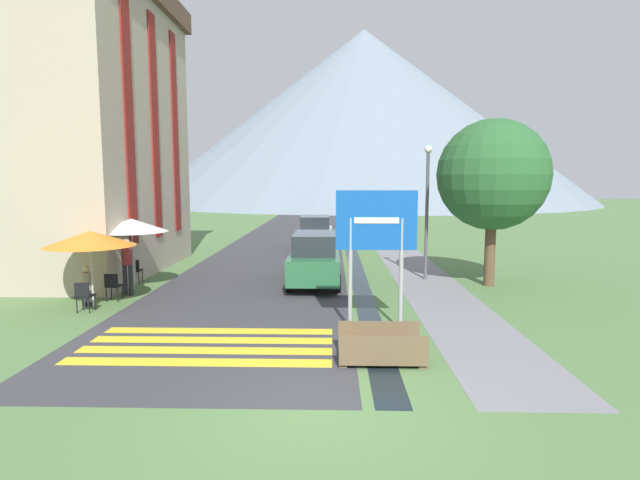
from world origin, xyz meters
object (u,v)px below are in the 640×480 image
object	(u,v)px
cafe_chair_near_left	(113,284)
person_standing_terrace	(127,262)
footbridge	(381,349)
parked_car_far	(315,233)
hotel_building	(85,116)
cafe_chair_far_left	(135,269)
person_seated_far	(87,283)
cafe_umbrella_front_orange	(90,239)
cafe_umbrella_middle_white	(131,225)
person_seated_near	(128,264)
tree_by_path	(493,175)
streetlamp	(427,200)
road_sign	(376,236)
cafe_chair_nearest	(84,294)
parked_car_near	(315,258)

from	to	relation	value
cafe_chair_near_left	person_standing_terrace	bearing A→B (deg)	103.00
footbridge	parked_car_far	distance (m)	16.27
hotel_building	cafe_chair_far_left	bearing A→B (deg)	-40.72
parked_car_far	person_seated_far	bearing A→B (deg)	-117.47
cafe_chair_far_left	person_standing_terrace	size ratio (longest dim) A/B	0.47
hotel_building	cafe_umbrella_front_orange	xyz separation A→B (m)	(2.73, -5.61, -4.14)
cafe_umbrella_middle_white	footbridge	bearing A→B (deg)	-40.48
footbridge	hotel_building	bearing A→B (deg)	137.41
parked_car_far	person_seated_near	bearing A→B (deg)	-126.29
tree_by_path	cafe_umbrella_front_orange	bearing A→B (deg)	-165.15
cafe_chair_near_left	cafe_umbrella_middle_white	distance (m)	2.38
cafe_chair_far_left	streetlamp	bearing A→B (deg)	-20.53
cafe_umbrella_front_orange	person_seated_far	xyz separation A→B (m)	(-0.21, 0.09, -1.31)
hotel_building	parked_car_far	distance (m)	12.00
road_sign	cafe_chair_near_left	xyz separation A→B (m)	(-7.64, 2.70, -1.79)
cafe_umbrella_front_orange	tree_by_path	size ratio (longest dim) A/B	0.44
hotel_building	cafe_umbrella_middle_white	size ratio (longest dim) A/B	4.79
cafe_chair_near_left	person_seated_far	size ratio (longest dim) A/B	0.71
cafe_chair_far_left	cafe_chair_nearest	bearing A→B (deg)	-113.20
cafe_umbrella_middle_white	streetlamp	xyz separation A→B (m)	(10.10, 1.98, 0.76)
cafe_umbrella_middle_white	person_seated_far	xyz separation A→B (m)	(-0.43, -2.30, -1.48)
parked_car_far	cafe_chair_nearest	world-z (taller)	parked_car_far
parked_car_far	cafe_umbrella_middle_white	world-z (taller)	cafe_umbrella_middle_white
cafe_chair_far_left	person_standing_terrace	distance (m)	2.04
person_standing_terrace	cafe_chair_nearest	bearing A→B (deg)	-99.07
cafe_chair_near_left	streetlamp	distance (m)	10.96
road_sign	cafe_umbrella_front_orange	xyz separation A→B (m)	(-7.93, 2.03, -0.33)
road_sign	footbridge	size ratio (longest dim) A/B	1.99
cafe_chair_far_left	cafe_chair_nearest	xyz separation A→B (m)	(0.20, -4.02, 0.00)
cafe_chair_nearest	tree_by_path	bearing A→B (deg)	26.67
road_sign	streetlamp	xyz separation A→B (m)	(2.39, 6.40, 0.61)
parked_car_far	parked_car_near	bearing A→B (deg)	-88.14
cafe_umbrella_front_orange	streetlamp	bearing A→B (deg)	22.98
cafe_umbrella_front_orange	cafe_umbrella_middle_white	bearing A→B (deg)	84.75
road_sign	person_seated_far	distance (m)	8.57
person_seated_far	person_seated_near	size ratio (longest dim) A/B	0.97
hotel_building	cafe_umbrella_middle_white	bearing A→B (deg)	-47.45
cafe_chair_nearest	cafe_umbrella_front_orange	size ratio (longest dim) A/B	0.34
cafe_chair_near_left	person_seated_near	xyz separation A→B (m)	(-0.66, 2.69, 0.17)
parked_car_near	cafe_chair_near_left	xyz separation A→B (m)	(-5.98, -2.72, -0.40)
parked_car_near	cafe_chair_far_left	bearing A→B (deg)	-179.81
parked_car_near	tree_by_path	xyz separation A→B (m)	(6.04, -0.13, 2.89)
road_sign	cafe_umbrella_middle_white	world-z (taller)	road_sign
parked_car_near	tree_by_path	size ratio (longest dim) A/B	0.79
road_sign	footbridge	xyz separation A→B (m)	(-0.06, -2.10, -2.07)
streetlamp	person_seated_far	bearing A→B (deg)	-157.87
footbridge	parked_car_near	bearing A→B (deg)	102.01
parked_car_far	hotel_building	bearing A→B (deg)	-143.68
cafe_chair_nearest	streetlamp	distance (m)	11.66
hotel_building	cafe_umbrella_middle_white	world-z (taller)	hotel_building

